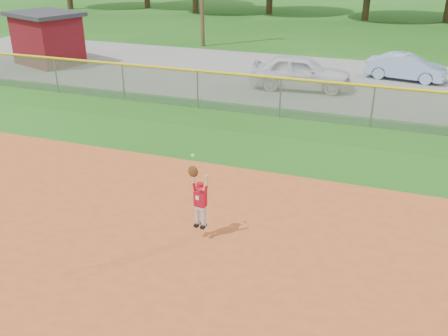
{
  "coord_description": "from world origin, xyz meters",
  "views": [
    {
      "loc": [
        4.16,
        -7.61,
        6.08
      ],
      "look_at": [
        0.44,
        2.64,
        1.1
      ],
      "focal_mm": 40.0,
      "sensor_mm": 36.0,
      "label": 1
    }
  ],
  "objects_px": {
    "car_white_a": "(301,72)",
    "utility_shed": "(47,38)",
    "car_blue": "(406,67)",
    "ballplayer": "(199,198)"
  },
  "relations": [
    {
      "from": "utility_shed",
      "to": "car_white_a",
      "type": "bearing_deg",
      "value": -1.57
    },
    {
      "from": "utility_shed",
      "to": "ballplayer",
      "type": "relative_size",
      "value": 2.57
    },
    {
      "from": "car_white_a",
      "to": "car_blue",
      "type": "xyz_separation_m",
      "value": [
        4.36,
        3.29,
        -0.15
      ]
    },
    {
      "from": "car_blue",
      "to": "ballplayer",
      "type": "relative_size",
      "value": 2.14
    },
    {
      "from": "car_blue",
      "to": "car_white_a",
      "type": "bearing_deg",
      "value": 136.25
    },
    {
      "from": "car_blue",
      "to": "utility_shed",
      "type": "xyz_separation_m",
      "value": [
        -18.07,
        -2.91,
        0.76
      ]
    },
    {
      "from": "car_white_a",
      "to": "utility_shed",
      "type": "distance_m",
      "value": 13.73
    },
    {
      "from": "car_blue",
      "to": "utility_shed",
      "type": "height_order",
      "value": "utility_shed"
    },
    {
      "from": "car_white_a",
      "to": "utility_shed",
      "type": "relative_size",
      "value": 1.01
    },
    {
      "from": "car_white_a",
      "to": "ballplayer",
      "type": "relative_size",
      "value": 2.58
    }
  ]
}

